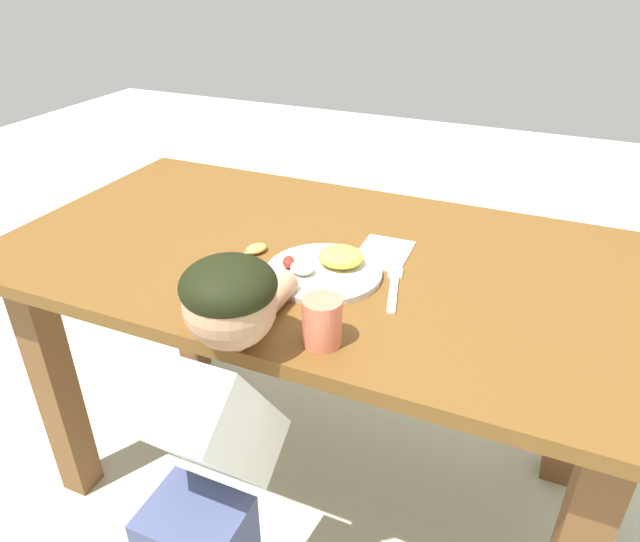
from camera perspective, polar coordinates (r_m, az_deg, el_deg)
The scene contains 8 objects.
ground_plane at distance 1.81m, azimuth 0.10°, elevation -19.75°, with size 8.00×8.00×0.00m, color beige.
dining_table at distance 1.40m, azimuth 0.12°, elevation -3.02°, with size 1.49×0.81×0.76m.
plate at distance 1.23m, azimuth 0.67°, elevation 0.36°, with size 0.25×0.25×0.05m.
fork at distance 1.20m, azimuth 7.33°, elevation -1.44°, with size 0.07×0.21×0.01m.
spoon at distance 1.31m, azimuth -7.33°, elevation 1.75°, with size 0.09×0.18×0.02m.
drinking_cup at distance 1.01m, azimuth 0.22°, elevation -5.03°, with size 0.07×0.07×0.09m, color #E07255.
person at distance 1.13m, azimuth -10.35°, elevation -20.45°, with size 0.17×0.45×0.94m.
napkin at distance 1.33m, azimuth 6.32°, elevation 1.82°, with size 0.11×0.15×0.00m, color white.
Camera 1 is at (0.46, -1.08, 1.38)m, focal length 32.28 mm.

